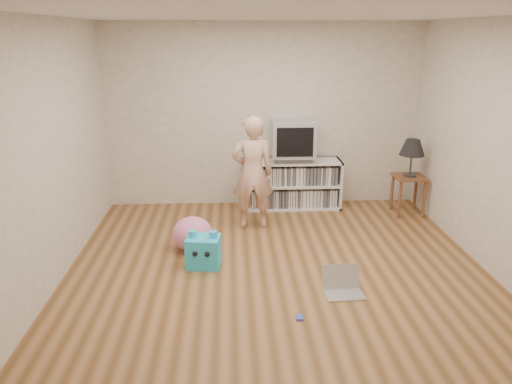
{
  "coord_description": "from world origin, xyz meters",
  "views": [
    {
      "loc": [
        -0.48,
        -4.86,
        2.44
      ],
      "look_at": [
        -0.2,
        0.4,
        0.75
      ],
      "focal_mm": 35.0,
      "sensor_mm": 36.0,
      "label": 1
    }
  ],
  "objects_px": {
    "laptop": "(342,285)",
    "plush_pink": "(192,234)",
    "person": "(253,173)",
    "dvd_deck": "(292,158)",
    "plush_blue": "(203,251)",
    "side_table": "(409,185)",
    "table_lamp": "(412,148)",
    "media_unit": "(291,184)",
    "crt_tv": "(293,138)"
  },
  "relations": [
    {
      "from": "media_unit",
      "to": "person",
      "type": "relative_size",
      "value": 0.95
    },
    {
      "from": "laptop",
      "to": "plush_pink",
      "type": "distance_m",
      "value": 1.9
    },
    {
      "from": "person",
      "to": "plush_pink",
      "type": "height_order",
      "value": "person"
    },
    {
      "from": "table_lamp",
      "to": "side_table",
      "type": "bearing_deg",
      "value": 0.0
    },
    {
      "from": "dvd_deck",
      "to": "plush_pink",
      "type": "relative_size",
      "value": 0.96
    },
    {
      "from": "plush_pink",
      "to": "table_lamp",
      "type": "bearing_deg",
      "value": 20.11
    },
    {
      "from": "crt_tv",
      "to": "plush_blue",
      "type": "relative_size",
      "value": 1.45
    },
    {
      "from": "media_unit",
      "to": "dvd_deck",
      "type": "distance_m",
      "value": 0.39
    },
    {
      "from": "dvd_deck",
      "to": "crt_tv",
      "type": "distance_m",
      "value": 0.29
    },
    {
      "from": "person",
      "to": "plush_pink",
      "type": "xyz_separation_m",
      "value": [
        -0.74,
        -0.68,
        -0.54
      ]
    },
    {
      "from": "side_table",
      "to": "plush_pink",
      "type": "distance_m",
      "value": 3.13
    },
    {
      "from": "plush_pink",
      "to": "laptop",
      "type": "bearing_deg",
      "value": -35.51
    },
    {
      "from": "media_unit",
      "to": "plush_pink",
      "type": "height_order",
      "value": "media_unit"
    },
    {
      "from": "laptop",
      "to": "crt_tv",
      "type": "bearing_deg",
      "value": 90.67
    },
    {
      "from": "table_lamp",
      "to": "plush_pink",
      "type": "height_order",
      "value": "table_lamp"
    },
    {
      "from": "media_unit",
      "to": "table_lamp",
      "type": "height_order",
      "value": "table_lamp"
    },
    {
      "from": "media_unit",
      "to": "side_table",
      "type": "bearing_deg",
      "value": -13.62
    },
    {
      "from": "laptop",
      "to": "plush_pink",
      "type": "relative_size",
      "value": 0.84
    },
    {
      "from": "crt_tv",
      "to": "side_table",
      "type": "bearing_deg",
      "value": -12.97
    },
    {
      "from": "dvd_deck",
      "to": "laptop",
      "type": "distance_m",
      "value": 2.64
    },
    {
      "from": "dvd_deck",
      "to": "plush_pink",
      "type": "distance_m",
      "value": 2.04
    },
    {
      "from": "person",
      "to": "side_table",
      "type": "bearing_deg",
      "value": -171.89
    },
    {
      "from": "dvd_deck",
      "to": "plush_blue",
      "type": "bearing_deg",
      "value": -122.11
    },
    {
      "from": "laptop",
      "to": "plush_blue",
      "type": "bearing_deg",
      "value": 151.13
    },
    {
      "from": "side_table",
      "to": "laptop",
      "type": "distance_m",
      "value": 2.6
    },
    {
      "from": "crt_tv",
      "to": "laptop",
      "type": "xyz_separation_m",
      "value": [
        0.2,
        -2.54,
        -0.95
      ]
    },
    {
      "from": "plush_blue",
      "to": "person",
      "type": "bearing_deg",
      "value": 69.89
    },
    {
      "from": "dvd_deck",
      "to": "plush_blue",
      "type": "height_order",
      "value": "dvd_deck"
    },
    {
      "from": "person",
      "to": "plush_blue",
      "type": "relative_size",
      "value": 3.56
    },
    {
      "from": "table_lamp",
      "to": "laptop",
      "type": "bearing_deg",
      "value": -122.62
    },
    {
      "from": "media_unit",
      "to": "plush_blue",
      "type": "height_order",
      "value": "media_unit"
    },
    {
      "from": "laptop",
      "to": "person",
      "type": "bearing_deg",
      "value": 110.46
    },
    {
      "from": "media_unit",
      "to": "person",
      "type": "bearing_deg",
      "value": -127.65
    },
    {
      "from": "table_lamp",
      "to": "plush_blue",
      "type": "distance_m",
      "value": 3.26
    },
    {
      "from": "dvd_deck",
      "to": "person",
      "type": "bearing_deg",
      "value": -128.21
    },
    {
      "from": "side_table",
      "to": "dvd_deck",
      "type": "bearing_deg",
      "value": 166.92
    },
    {
      "from": "side_table",
      "to": "laptop",
      "type": "bearing_deg",
      "value": -122.62
    },
    {
      "from": "laptop",
      "to": "plush_pink",
      "type": "height_order",
      "value": "plush_pink"
    },
    {
      "from": "media_unit",
      "to": "crt_tv",
      "type": "height_order",
      "value": "crt_tv"
    },
    {
      "from": "plush_blue",
      "to": "plush_pink",
      "type": "relative_size",
      "value": 0.88
    },
    {
      "from": "side_table",
      "to": "table_lamp",
      "type": "relative_size",
      "value": 1.07
    },
    {
      "from": "laptop",
      "to": "media_unit",
      "type": "bearing_deg",
      "value": 90.64
    },
    {
      "from": "dvd_deck",
      "to": "plush_blue",
      "type": "relative_size",
      "value": 1.09
    },
    {
      "from": "person",
      "to": "laptop",
      "type": "distance_m",
      "value": 2.06
    },
    {
      "from": "plush_blue",
      "to": "side_table",
      "type": "bearing_deg",
      "value": 36.07
    },
    {
      "from": "table_lamp",
      "to": "plush_pink",
      "type": "distance_m",
      "value": 3.21
    },
    {
      "from": "side_table",
      "to": "plush_blue",
      "type": "relative_size",
      "value": 1.33
    },
    {
      "from": "table_lamp",
      "to": "person",
      "type": "height_order",
      "value": "person"
    },
    {
      "from": "side_table",
      "to": "plush_blue",
      "type": "height_order",
      "value": "side_table"
    },
    {
      "from": "side_table",
      "to": "table_lamp",
      "type": "distance_m",
      "value": 0.53
    }
  ]
}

